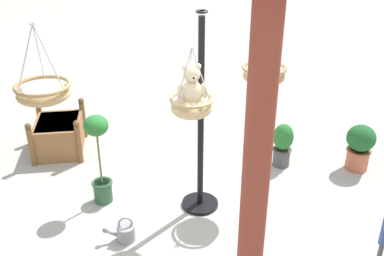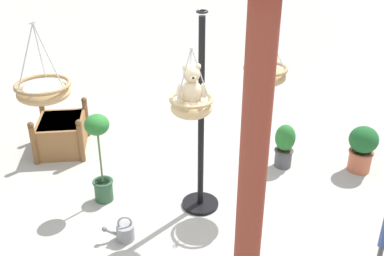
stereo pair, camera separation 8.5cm
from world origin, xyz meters
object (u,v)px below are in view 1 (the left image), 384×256
at_px(potted_plant_fern_front, 283,144).
at_px(hanging_basket_with_teddy, 192,106).
at_px(potted_plant_flowering_red, 360,145).
at_px(watering_can, 125,232).
at_px(potted_plant_tall_leafy, 99,156).
at_px(display_pole_central, 200,154).
at_px(hanging_basket_left_high, 264,74).
at_px(wooden_planter_box, 59,134).
at_px(teddy_bear, 192,89).
at_px(hanging_basket_right_low, 43,92).
at_px(greenhouse_pillar_right, 256,180).

bearing_deg(potted_plant_fern_front, hanging_basket_with_teddy, 33.26).
xyz_separation_m(potted_plant_flowering_red, watering_can, (3.21, 0.89, -0.26)).
relative_size(hanging_basket_with_teddy, potted_plant_fern_front, 1.18).
bearing_deg(potted_plant_tall_leafy, display_pole_central, 164.75).
bearing_deg(hanging_basket_left_high, potted_plant_tall_leafy, -3.57).
relative_size(display_pole_central, potted_plant_tall_leafy, 2.03).
bearing_deg(hanging_basket_left_high, wooden_planter_box, -31.06).
bearing_deg(teddy_bear, wooden_planter_box, -51.15).
height_order(teddy_bear, potted_plant_flowering_red, teddy_bear).
distance_m(display_pole_central, hanging_basket_right_low, 1.87).
bearing_deg(potted_plant_fern_front, hanging_basket_left_high, 43.61).
distance_m(greenhouse_pillar_right, potted_plant_fern_front, 2.87).
bearing_deg(watering_can, wooden_planter_box, -69.41).
distance_m(display_pole_central, greenhouse_pillar_right, 1.80).
distance_m(hanging_basket_right_low, potted_plant_fern_front, 3.31).
xyz_separation_m(potted_plant_fern_front, watering_can, (2.22, 1.16, -0.23)).
relative_size(hanging_basket_with_teddy, hanging_basket_right_low, 0.96).
bearing_deg(potted_plant_flowering_red, hanging_basket_left_high, 8.53).
xyz_separation_m(hanging_basket_left_high, greenhouse_pillar_right, (0.69, 1.85, -0.13)).
bearing_deg(potted_plant_flowering_red, potted_plant_tall_leafy, 1.81).
height_order(display_pole_central, hanging_basket_with_teddy, display_pole_central).
relative_size(potted_plant_flowering_red, potted_plant_tall_leafy, 0.56).
relative_size(hanging_basket_right_low, watering_can, 2.20).
relative_size(potted_plant_fern_front, potted_plant_tall_leafy, 0.54).
distance_m(hanging_basket_left_high, watering_can, 2.33).
bearing_deg(teddy_bear, potted_plant_flowering_red, -164.10).
height_order(teddy_bear, greenhouse_pillar_right, greenhouse_pillar_right).
bearing_deg(potted_plant_flowering_red, display_pole_central, 10.45).
height_order(teddy_bear, potted_plant_tall_leafy, teddy_bear).
height_order(potted_plant_fern_front, potted_plant_flowering_red, potted_plant_flowering_red).
relative_size(display_pole_central, hanging_basket_left_high, 4.01).
xyz_separation_m(display_pole_central, greenhouse_pillar_right, (-0.08, 1.66, 0.71)).
bearing_deg(greenhouse_pillar_right, hanging_basket_right_low, -41.11).
bearing_deg(display_pole_central, hanging_basket_with_teddy, 59.04).
xyz_separation_m(hanging_basket_right_low, wooden_planter_box, (0.16, -1.91, -1.43)).
height_order(teddy_bear, wooden_planter_box, teddy_bear).
height_order(wooden_planter_box, potted_plant_fern_front, wooden_planter_box).
height_order(greenhouse_pillar_right, wooden_planter_box, greenhouse_pillar_right).
distance_m(teddy_bear, potted_plant_tall_leafy, 1.54).
relative_size(teddy_bear, hanging_basket_left_high, 0.77).
bearing_deg(potted_plant_fern_front, wooden_planter_box, -18.31).
bearing_deg(hanging_basket_right_low, potted_plant_fern_front, -162.58).
height_order(hanging_basket_with_teddy, wooden_planter_box, hanging_basket_with_teddy).
xyz_separation_m(display_pole_central, watering_can, (0.93, 0.46, -0.62)).
height_order(greenhouse_pillar_right, watering_can, greenhouse_pillar_right).
relative_size(greenhouse_pillar_right, wooden_planter_box, 3.31).
relative_size(display_pole_central, wooden_planter_box, 2.63).
xyz_separation_m(display_pole_central, hanging_basket_left_high, (-0.77, -0.19, 0.84)).
bearing_deg(watering_can, hanging_basket_left_high, -158.79).
bearing_deg(wooden_planter_box, watering_can, 110.59).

